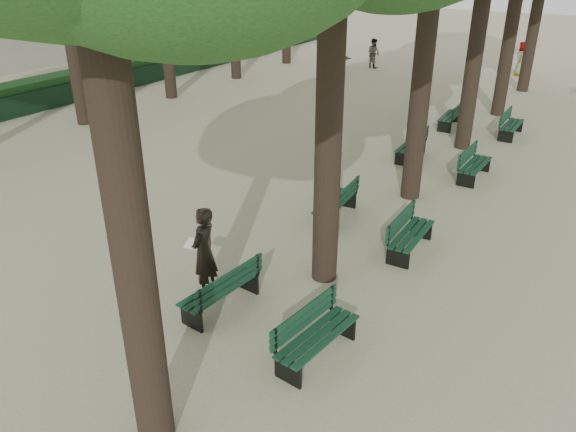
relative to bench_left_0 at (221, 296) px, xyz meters
The scene contains 15 objects.
ground 1.05m from the bench_left_0, 111.09° to the right, with size 120.00×120.00×0.00m, color tan.
bench_left_0 is the anchor object (origin of this frame).
bench_left_1 4.71m from the bench_left_0, 90.00° to the left, with size 0.71×1.84×0.92m.
bench_left_2 10.03m from the bench_left_0, 90.00° to the left, with size 0.65×1.82×0.92m.
bench_left_3 14.21m from the bench_left_0, 90.00° to the left, with size 0.65×1.82×0.92m.
bench_right_0 2.28m from the bench_left_0, ahead, with size 0.78×1.85×0.92m.
bench_right_1 4.65m from the bench_left_0, 60.79° to the left, with size 0.62×1.81×0.92m.
bench_right_2 9.60m from the bench_left_0, 76.34° to the left, with size 0.61×1.81×0.92m.
bench_right_3 14.39m from the bench_left_0, 80.94° to the left, with size 0.57×1.80×0.92m.
man_with_map 0.92m from the bench_left_0, 156.19° to the left, with size 0.68×0.80×1.89m.
pedestrian_d 25.71m from the bench_left_0, 89.52° to the left, with size 0.86×0.35×1.76m, color #262628.
pedestrian_e 21.79m from the bench_left_0, 111.51° to the left, with size 1.53×0.33×1.65m, color #262628.
pedestrian_a 24.59m from the bench_left_0, 107.48° to the left, with size 0.79×0.33×1.64m, color #262628.
fence 18.36m from the bench_left_0, 146.81° to the left, with size 0.08×42.00×0.90m, color black.
hedge 18.95m from the bench_left_0, 147.97° to the left, with size 1.20×42.00×1.20m, color #153E18.
Camera 1 is at (6.23, -6.01, 6.32)m, focal length 35.00 mm.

